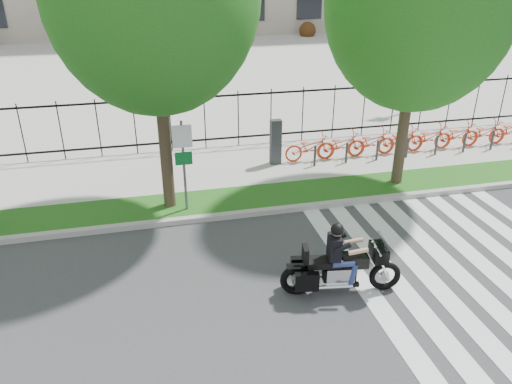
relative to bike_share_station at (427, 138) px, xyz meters
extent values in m
plane|color=#3A3A3D|center=(-7.55, -7.20, -0.61)|extent=(120.00, 120.00, 0.00)
cube|color=#A39F99|center=(-7.55, -3.10, -0.54)|extent=(60.00, 0.20, 0.15)
cube|color=#1A4B12|center=(-7.55, -2.25, -0.54)|extent=(60.00, 1.50, 0.15)
cube|color=#A7A59C|center=(-7.55, 0.25, -0.54)|extent=(60.00, 3.50, 0.15)
cube|color=#A7A59C|center=(-7.55, 17.80, -0.56)|extent=(80.00, 34.00, 0.10)
cylinder|color=black|center=(2.45, 4.80, 1.39)|extent=(0.14, 0.14, 4.00)
cylinder|color=black|center=(2.45, 4.80, 3.29)|extent=(0.06, 0.70, 0.70)
sphere|color=white|center=(2.10, 4.80, 3.39)|extent=(0.36, 0.36, 0.36)
sphere|color=white|center=(2.80, 4.80, 3.39)|extent=(0.36, 0.36, 0.36)
cylinder|color=#31251B|center=(-9.15, -2.25, 1.55)|extent=(0.32, 0.32, 4.03)
cylinder|color=#31251B|center=(-2.29, -2.25, 1.37)|extent=(0.32, 0.32, 3.66)
ellipsoid|color=#135514|center=(-2.29, -2.25, 4.70)|extent=(5.02, 5.02, 5.78)
cube|color=#2D2D33|center=(-5.52, 0.00, 0.29)|extent=(0.35, 0.25, 1.50)
imported|color=red|center=(-4.32, 0.00, 0.00)|extent=(1.74, 0.61, 0.91)
cylinder|color=#2D2D33|center=(-4.32, -0.50, -0.11)|extent=(0.08, 0.08, 0.70)
imported|color=red|center=(-3.22, 0.00, 0.00)|extent=(1.74, 0.61, 0.91)
cylinder|color=#2D2D33|center=(-3.22, -0.50, -0.11)|extent=(0.08, 0.08, 0.70)
imported|color=red|center=(-2.12, 0.00, 0.00)|extent=(1.74, 0.61, 0.91)
cylinder|color=#2D2D33|center=(-2.12, -0.50, -0.11)|extent=(0.08, 0.08, 0.70)
imported|color=red|center=(-1.02, 0.00, 0.00)|extent=(1.74, 0.61, 0.91)
cylinder|color=#2D2D33|center=(-1.02, -0.50, -0.11)|extent=(0.08, 0.08, 0.70)
imported|color=red|center=(0.08, 0.00, 0.00)|extent=(1.74, 0.61, 0.91)
cylinder|color=#2D2D33|center=(0.08, -0.50, -0.11)|extent=(0.08, 0.08, 0.70)
imported|color=red|center=(1.18, 0.00, 0.00)|extent=(1.74, 0.61, 0.91)
cylinder|color=#2D2D33|center=(1.18, -0.50, -0.11)|extent=(0.08, 0.08, 0.70)
imported|color=red|center=(2.28, 0.00, 0.00)|extent=(1.74, 0.61, 0.91)
cylinder|color=#2D2D33|center=(2.28, -0.50, -0.11)|extent=(0.08, 0.08, 0.70)
imported|color=red|center=(3.38, 0.00, 0.00)|extent=(1.74, 0.61, 0.91)
cylinder|color=#59595B|center=(-8.73, -2.60, 0.79)|extent=(0.07, 0.07, 2.50)
cube|color=white|center=(-8.73, -2.64, 1.64)|extent=(0.50, 0.03, 0.60)
cube|color=#0C6626|center=(-8.73, -2.64, 1.04)|extent=(0.45, 0.03, 0.35)
torus|color=black|center=(-5.01, -6.95, -0.28)|extent=(0.69, 0.23, 0.68)
torus|color=black|center=(-6.85, -6.67, -0.28)|extent=(0.73, 0.26, 0.72)
cube|color=black|center=(-5.20, -6.92, 0.32)|extent=(0.37, 0.58, 0.29)
cube|color=#26262B|center=(-5.14, -6.93, 0.55)|extent=(0.22, 0.51, 0.30)
cube|color=silver|center=(-5.98, -6.80, -0.17)|extent=(0.63, 0.42, 0.39)
cube|color=black|center=(-5.69, -6.85, 0.16)|extent=(0.59, 0.41, 0.26)
cube|color=black|center=(-6.32, -6.75, 0.14)|extent=(0.73, 0.46, 0.14)
cube|color=black|center=(-6.71, -6.69, 0.35)|extent=(0.15, 0.35, 0.33)
cube|color=black|center=(-6.75, -6.98, -0.12)|extent=(0.51, 0.23, 0.39)
cube|color=black|center=(-6.66, -6.40, -0.12)|extent=(0.51, 0.23, 0.39)
cube|color=black|center=(-6.13, -6.78, 0.49)|extent=(0.29, 0.42, 0.51)
sphere|color=tan|center=(-6.10, -6.78, 0.86)|extent=(0.23, 0.23, 0.23)
sphere|color=black|center=(-6.10, -6.78, 0.90)|extent=(0.27, 0.27, 0.27)
camera|label=1|loc=(-9.63, -14.80, 5.88)|focal=35.00mm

